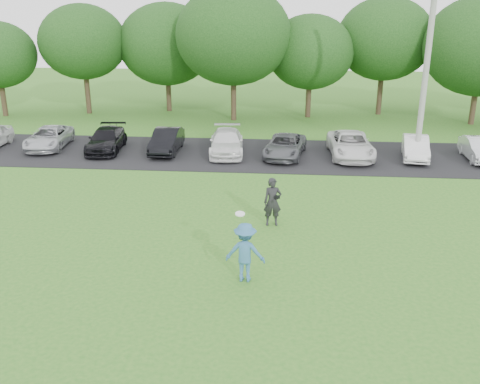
# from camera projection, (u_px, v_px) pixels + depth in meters

# --- Properties ---
(ground) EXTENTS (100.00, 100.00, 0.00)m
(ground) POSITION_uv_depth(u_px,v_px,m) (230.00, 274.00, 15.55)
(ground) COLOR #2C6D1F
(ground) RESTS_ON ground
(parking_lot) EXTENTS (32.00, 6.50, 0.03)m
(parking_lot) POSITION_uv_depth(u_px,v_px,m) (256.00, 154.00, 27.75)
(parking_lot) COLOR black
(parking_lot) RESTS_ON ground
(utility_pole) EXTENTS (0.28, 0.28, 10.10)m
(utility_pole) POSITION_uv_depth(u_px,v_px,m) (428.00, 57.00, 25.00)
(utility_pole) COLOR #999A95
(utility_pole) RESTS_ON ground
(frisbee_player) EXTENTS (1.17, 0.72, 2.05)m
(frisbee_player) POSITION_uv_depth(u_px,v_px,m) (245.00, 252.00, 14.94)
(frisbee_player) COLOR teal
(frisbee_player) RESTS_ON ground
(camera_bystander) EXTENTS (0.68, 0.50, 1.73)m
(camera_bystander) POSITION_uv_depth(u_px,v_px,m) (273.00, 202.00, 18.72)
(camera_bystander) COLOR black
(camera_bystander) RESTS_ON ground
(parked_cars) EXTENTS (31.01, 4.99, 1.25)m
(parked_cars) POSITION_uv_depth(u_px,v_px,m) (266.00, 143.00, 27.54)
(parked_cars) COLOR silver
(parked_cars) RESTS_ON parking_lot
(tree_row) EXTENTS (42.39, 9.85, 8.64)m
(tree_row) POSITION_uv_depth(u_px,v_px,m) (288.00, 44.00, 35.15)
(tree_row) COLOR #38281C
(tree_row) RESTS_ON ground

